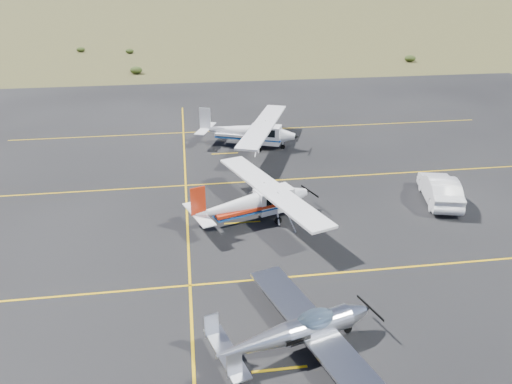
# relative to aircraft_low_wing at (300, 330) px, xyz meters

# --- Properties ---
(ground) EXTENTS (1600.00, 1600.00, 0.00)m
(ground) POSITION_rel_aircraft_low_wing_xyz_m (2.10, 2.63, -0.89)
(ground) COLOR #383D1C
(ground) RESTS_ON ground
(apron) EXTENTS (72.00, 72.00, 0.02)m
(apron) POSITION_rel_aircraft_low_wing_xyz_m (2.10, 9.63, -0.89)
(apron) COLOR black
(apron) RESTS_ON ground
(aircraft_low_wing) EXTENTS (6.29, 8.55, 1.86)m
(aircraft_low_wing) POSITION_rel_aircraft_low_wing_xyz_m (0.00, 0.00, 0.00)
(aircraft_low_wing) COLOR silver
(aircraft_low_wing) RESTS_ON apron
(aircraft_cessna) EXTENTS (7.29, 10.36, 2.66)m
(aircraft_cessna) POSITION_rel_aircraft_low_wing_xyz_m (-0.22, 10.32, 0.29)
(aircraft_cessna) COLOR white
(aircraft_cessna) RESTS_ON apron
(aircraft_plain) EXTENTS (7.99, 11.08, 2.87)m
(aircraft_plain) POSITION_rel_aircraft_low_wing_xyz_m (1.09, 22.39, 0.38)
(aircraft_plain) COLOR white
(aircraft_plain) RESTS_ON apron
(sedan) EXTENTS (2.81, 5.13, 1.60)m
(sedan) POSITION_rel_aircraft_low_wing_xyz_m (11.03, 11.12, -0.08)
(sedan) COLOR white
(sedan) RESTS_ON apron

